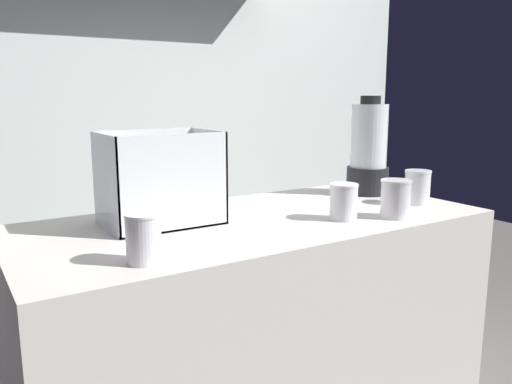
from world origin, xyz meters
name	(u,v)px	position (x,y,z in m)	size (l,w,h in m)	color
counter	(256,356)	(0.00, 0.00, 0.45)	(1.40, 0.64, 0.90)	beige
back_wall_unit	(155,94)	(-0.01, 0.77, 1.27)	(2.60, 0.24, 2.50)	silver
carrot_display_bin	(162,195)	(-0.26, 0.10, 0.98)	(0.32, 0.23, 0.26)	white
blender_pitcher	(368,152)	(0.56, 0.11, 1.06)	(0.15, 0.15, 0.36)	black
juice_cup_carrot_far_left	(144,240)	(-0.43, -0.22, 0.95)	(0.08, 0.08, 0.11)	white
juice_cup_mango_left	(344,204)	(0.21, -0.15, 0.95)	(0.08, 0.08, 0.11)	white
juice_cup_carrot_middle	(395,200)	(0.36, -0.21, 0.95)	(0.09, 0.09, 0.11)	white
juice_cup_orange_right	(417,189)	(0.57, -0.12, 0.95)	(0.09, 0.09, 0.11)	white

